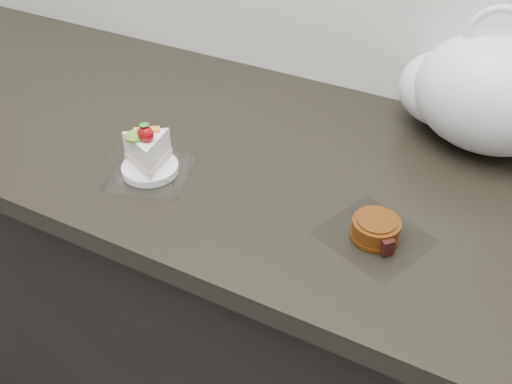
# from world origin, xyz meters

# --- Properties ---
(counter) EXTENTS (2.04, 0.64, 0.90)m
(counter) POSITION_xyz_m (0.00, 1.69, 0.45)
(counter) COLOR black
(counter) RESTS_ON ground
(cake_tray) EXTENTS (0.17, 0.17, 0.11)m
(cake_tray) POSITION_xyz_m (-0.14, 1.54, 0.93)
(cake_tray) COLOR white
(cake_tray) RESTS_ON counter
(mooncake_wrap) EXTENTS (0.19, 0.18, 0.04)m
(mooncake_wrap) POSITION_xyz_m (0.26, 1.57, 0.91)
(mooncake_wrap) COLOR white
(mooncake_wrap) RESTS_ON counter
(plastic_bag) EXTENTS (0.33, 0.24, 0.26)m
(plastic_bag) POSITION_xyz_m (0.33, 1.91, 1.00)
(plastic_bag) COLOR white
(plastic_bag) RESTS_ON counter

